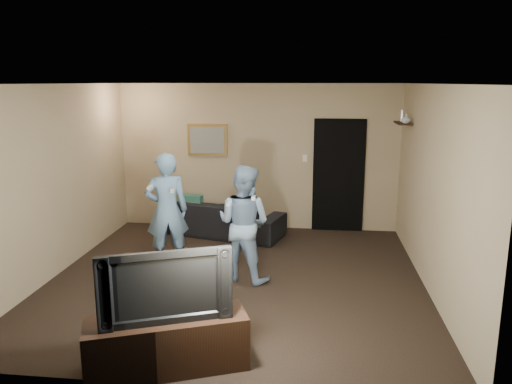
# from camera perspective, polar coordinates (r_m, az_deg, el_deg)

# --- Properties ---
(ground) EXTENTS (5.00, 5.00, 0.00)m
(ground) POSITION_cam_1_polar(r_m,az_deg,el_deg) (6.91, -2.24, -9.84)
(ground) COLOR black
(ground) RESTS_ON ground
(ceiling) EXTENTS (5.00, 5.00, 0.04)m
(ceiling) POSITION_cam_1_polar(r_m,az_deg,el_deg) (6.39, -2.45, 12.26)
(ceiling) COLOR silver
(ceiling) RESTS_ON wall_back
(wall_back) EXTENTS (5.00, 0.04, 2.60)m
(wall_back) POSITION_cam_1_polar(r_m,az_deg,el_deg) (8.97, 0.15, 4.00)
(wall_back) COLOR tan
(wall_back) RESTS_ON ground
(wall_front) EXTENTS (5.00, 0.04, 2.60)m
(wall_front) POSITION_cam_1_polar(r_m,az_deg,el_deg) (4.16, -7.74, -6.21)
(wall_front) COLOR tan
(wall_front) RESTS_ON ground
(wall_left) EXTENTS (0.04, 5.00, 2.60)m
(wall_left) POSITION_cam_1_polar(r_m,az_deg,el_deg) (7.34, -22.00, 1.18)
(wall_left) COLOR tan
(wall_left) RESTS_ON ground
(wall_right) EXTENTS (0.04, 5.00, 2.60)m
(wall_right) POSITION_cam_1_polar(r_m,az_deg,el_deg) (6.62, 19.56, 0.21)
(wall_right) COLOR tan
(wall_right) RESTS_ON ground
(sofa) EXTENTS (2.19, 1.33, 0.60)m
(sofa) POSITION_cam_1_polar(r_m,az_deg,el_deg) (8.72, -3.67, -2.99)
(sofa) COLOR black
(sofa) RESTS_ON ground
(throw_pillow) EXTENTS (0.47, 0.24, 0.44)m
(throw_pillow) POSITION_cam_1_polar(r_m,az_deg,el_deg) (8.80, -7.51, -1.72)
(throw_pillow) COLOR #1A5043
(throw_pillow) RESTS_ON sofa
(painting_frame) EXTENTS (0.72, 0.05, 0.57)m
(painting_frame) POSITION_cam_1_polar(r_m,az_deg,el_deg) (9.05, -5.56, 5.93)
(painting_frame) COLOR olive
(painting_frame) RESTS_ON wall_back
(painting_canvas) EXTENTS (0.62, 0.01, 0.47)m
(painting_canvas) POSITION_cam_1_polar(r_m,az_deg,el_deg) (9.02, -5.60, 5.91)
(painting_canvas) COLOR slate
(painting_canvas) RESTS_ON painting_frame
(doorway) EXTENTS (0.90, 0.06, 2.00)m
(doorway) POSITION_cam_1_polar(r_m,az_deg,el_deg) (8.94, 9.41, 1.86)
(doorway) COLOR black
(doorway) RESTS_ON ground
(light_switch) EXTENTS (0.08, 0.02, 0.12)m
(light_switch) POSITION_cam_1_polar(r_m,az_deg,el_deg) (8.89, 5.60, 3.86)
(light_switch) COLOR silver
(light_switch) RESTS_ON wall_back
(wall_shelf) EXTENTS (0.20, 0.60, 0.03)m
(wall_shelf) POSITION_cam_1_polar(r_m,az_deg,el_deg) (8.25, 16.45, 7.58)
(wall_shelf) COLOR black
(wall_shelf) RESTS_ON wall_right
(shelf_vase) EXTENTS (0.17, 0.17, 0.14)m
(shelf_vase) POSITION_cam_1_polar(r_m,az_deg,el_deg) (8.01, 16.78, 8.04)
(shelf_vase) COLOR silver
(shelf_vase) RESTS_ON wall_shelf
(shelf_figurine) EXTENTS (0.06, 0.06, 0.18)m
(shelf_figurine) POSITION_cam_1_polar(r_m,az_deg,el_deg) (8.36, 16.36, 8.36)
(shelf_figurine) COLOR silver
(shelf_figurine) RESTS_ON wall_shelf
(tv_console) EXTENTS (1.54, 0.98, 0.53)m
(tv_console) POSITION_cam_1_polar(r_m,az_deg,el_deg) (4.89, -10.11, -16.76)
(tv_console) COLOR black
(tv_console) RESTS_ON ground
(television) EXTENTS (1.16, 0.58, 0.68)m
(television) POSITION_cam_1_polar(r_m,az_deg,el_deg) (4.63, -10.40, -10.22)
(television) COLOR black
(television) RESTS_ON tv_console
(wii_player_left) EXTENTS (0.70, 0.58, 1.66)m
(wii_player_left) POSITION_cam_1_polar(r_m,az_deg,el_deg) (7.22, -10.15, -2.08)
(wii_player_left) COLOR #74A1C9
(wii_player_left) RESTS_ON ground
(wii_player_right) EXTENTS (0.92, 0.83, 1.57)m
(wii_player_right) POSITION_cam_1_polar(r_m,az_deg,el_deg) (6.65, -1.41, -3.59)
(wii_player_right) COLOR #83A1BF
(wii_player_right) RESTS_ON ground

